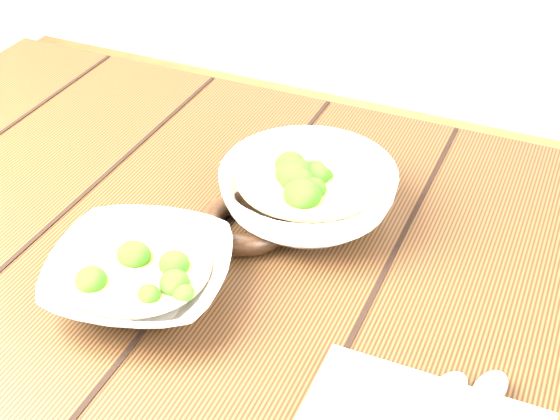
% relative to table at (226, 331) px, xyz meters
% --- Properties ---
extents(table, '(1.20, 0.80, 0.75)m').
position_rel_table_xyz_m(table, '(0.00, 0.00, 0.00)').
color(table, black).
rests_on(table, ground).
extents(soup_bowl_front, '(0.24, 0.24, 0.06)m').
position_rel_table_xyz_m(soup_bowl_front, '(-0.05, -0.09, 0.15)').
color(soup_bowl_front, silver).
rests_on(soup_bowl_front, table).
extents(soup_bowl_back, '(0.28, 0.28, 0.08)m').
position_rel_table_xyz_m(soup_bowl_back, '(0.06, 0.11, 0.16)').
color(soup_bowl_back, silver).
rests_on(soup_bowl_back, table).
extents(trivet, '(0.12, 0.12, 0.03)m').
position_rel_table_xyz_m(trivet, '(0.00, 0.05, 0.13)').
color(trivet, black).
rests_on(trivet, table).
extents(spoon_left, '(0.07, 0.18, 0.01)m').
position_rel_table_xyz_m(spoon_left, '(0.28, -0.13, 0.13)').
color(spoon_left, '#B0AC9B').
rests_on(spoon_left, napkin).
extents(spoon_right, '(0.06, 0.18, 0.01)m').
position_rel_table_xyz_m(spoon_right, '(0.31, -0.12, 0.13)').
color(spoon_right, '#B0AC9B').
rests_on(spoon_right, napkin).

